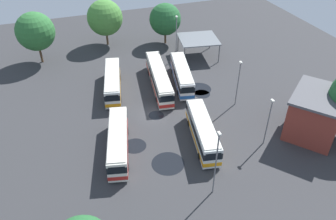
% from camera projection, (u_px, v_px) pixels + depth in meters
% --- Properties ---
extents(ground_plane, '(95.62, 95.62, 0.00)m').
position_uv_depth(ground_plane, '(154.00, 114.00, 52.28)').
color(ground_plane, '#333335').
extents(bus_row0_slot0, '(12.15, 4.87, 3.40)m').
position_uv_depth(bus_row0_slot0, '(113.00, 82.00, 56.71)').
color(bus_row0_slot0, silver).
rests_on(bus_row0_slot0, ground_plane).
extents(bus_row0_slot2, '(15.14, 4.62, 3.40)m').
position_uv_depth(bus_row0_slot2, '(159.00, 78.00, 57.76)').
color(bus_row0_slot2, silver).
rests_on(bus_row0_slot2, ground_plane).
extents(bus_row0_slot3, '(12.20, 4.93, 3.40)m').
position_uv_depth(bus_row0_slot3, '(182.00, 75.00, 58.60)').
color(bus_row0_slot3, silver).
rests_on(bus_row0_slot3, ground_plane).
extents(bus_row1_slot0, '(11.97, 5.11, 3.40)m').
position_uv_depth(bus_row1_slot0, '(118.00, 141.00, 44.27)').
color(bus_row1_slot0, silver).
rests_on(bus_row1_slot0, ground_plane).
extents(bus_row1_slot3, '(11.73, 4.60, 3.40)m').
position_uv_depth(bus_row1_slot3, '(202.00, 131.00, 46.01)').
color(bus_row1_slot3, silver).
rests_on(bus_row1_slot3, ground_plane).
extents(depot_building, '(10.69, 10.95, 6.45)m').
position_uv_depth(depot_building, '(315.00, 114.00, 46.84)').
color(depot_building, maroon).
rests_on(depot_building, ground_plane).
extents(maintenance_shelter, '(8.24, 8.56, 3.90)m').
position_uv_depth(maintenance_shelter, '(198.00, 39.00, 66.22)').
color(maintenance_shelter, slate).
rests_on(maintenance_shelter, ground_plane).
extents(lamp_post_near_entrance, '(0.56, 0.28, 9.06)m').
position_uv_depth(lamp_post_near_entrance, '(176.00, 37.00, 64.11)').
color(lamp_post_near_entrance, slate).
rests_on(lamp_post_near_entrance, ground_plane).
extents(lamp_post_by_building, '(0.56, 0.28, 7.73)m').
position_uv_depth(lamp_post_by_building, '(238.00, 82.00, 51.93)').
color(lamp_post_by_building, slate).
rests_on(lamp_post_by_building, ground_plane).
extents(lamp_post_mid_lot, '(0.56, 0.28, 9.12)m').
position_uv_depth(lamp_post_mid_lot, '(216.00, 162.00, 36.73)').
color(lamp_post_mid_lot, slate).
rests_on(lamp_post_mid_lot, ground_plane).
extents(lamp_post_far_corner, '(0.56, 0.28, 7.28)m').
position_uv_depth(lamp_post_far_corner, '(268.00, 120.00, 44.34)').
color(lamp_post_far_corner, slate).
rests_on(lamp_post_far_corner, ground_plane).
extents(tree_south_edge, '(7.25, 7.25, 10.02)m').
position_uv_depth(tree_south_edge, '(35.00, 31.00, 62.64)').
color(tree_south_edge, brown).
rests_on(tree_south_edge, ground_plane).
extents(tree_north_edge, '(6.69, 6.69, 8.73)m').
position_uv_depth(tree_north_edge, '(165.00, 19.00, 70.46)').
color(tree_north_edge, brown).
rests_on(tree_north_edge, ground_plane).
extents(tree_northeast, '(7.40, 7.40, 9.68)m').
position_uv_depth(tree_northeast, '(105.00, 18.00, 69.55)').
color(tree_northeast, brown).
rests_on(tree_northeast, ground_plane).
extents(puddle_between_rows, '(4.33, 4.33, 0.01)m').
position_uv_depth(puddle_between_rows, '(168.00, 163.00, 43.46)').
color(puddle_between_rows, black).
rests_on(puddle_between_rows, ground_plane).
extents(puddle_front_lane, '(4.13, 4.13, 0.01)m').
position_uv_depth(puddle_front_lane, '(199.00, 89.00, 58.21)').
color(puddle_front_lane, black).
rests_on(puddle_front_lane, ground_plane).
extents(puddle_centre_drain, '(2.41, 2.41, 0.01)m').
position_uv_depth(puddle_centre_drain, '(156.00, 115.00, 51.97)').
color(puddle_centre_drain, black).
rests_on(puddle_centre_drain, ground_plane).
extents(puddle_back_corner, '(2.77, 2.77, 0.01)m').
position_uv_depth(puddle_back_corner, '(202.00, 94.00, 56.89)').
color(puddle_back_corner, black).
rests_on(puddle_back_corner, ground_plane).
extents(puddle_near_shelter, '(3.18, 3.18, 0.01)m').
position_uv_depth(puddle_near_shelter, '(135.00, 146.00, 46.22)').
color(puddle_near_shelter, black).
rests_on(puddle_near_shelter, ground_plane).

